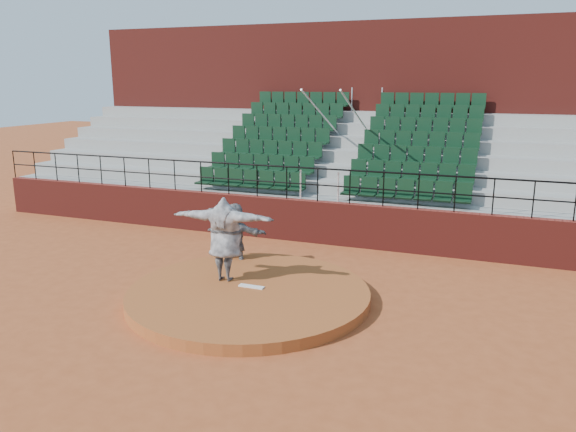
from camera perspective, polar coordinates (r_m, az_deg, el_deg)
name	(u,v)px	position (r m, az deg, el deg)	size (l,w,h in m)	color
ground	(249,300)	(12.97, -4.00, -8.47)	(90.00, 90.00, 0.00)	#A34C24
pitchers_mound	(249,294)	(12.92, -4.01, -7.96)	(5.50, 5.50, 0.25)	#A05023
pitching_rubber	(251,286)	(13.00, -3.74, -7.16)	(0.60, 0.15, 0.03)	white
boundary_wall	(317,222)	(17.20, 2.98, -0.60)	(24.00, 0.30, 1.30)	maroon
wall_railing	(318,177)	(16.92, 3.04, 3.94)	(24.04, 0.05, 1.03)	black
seating_deck	(349,177)	(20.46, 6.18, 3.92)	(24.00, 5.97, 4.63)	gray
press_box_facade	(375,113)	(24.06, 8.78, 10.32)	(24.00, 3.00, 7.10)	maroon
pitcher	(225,239)	(13.23, -6.43, -2.33)	(2.47, 0.67, 2.01)	black
fielder	(235,235)	(14.89, -5.41, -1.98)	(1.63, 0.52, 1.76)	black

